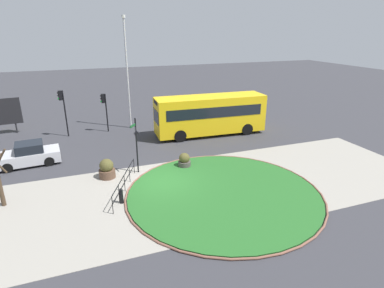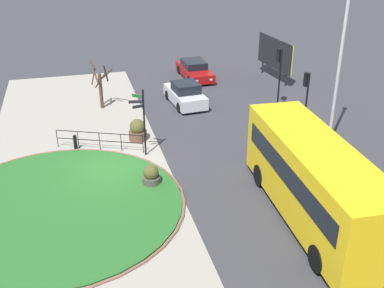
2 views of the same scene
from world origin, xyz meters
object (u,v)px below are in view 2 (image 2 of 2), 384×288
at_px(traffic_light_far, 306,88).
at_px(street_tree_bare, 101,85).
at_px(bus_yellow, 314,181).
at_px(lamppost_tall, 341,51).
at_px(signpost_directional, 142,118).
at_px(bollard_foreground, 75,142).
at_px(billboard_left, 275,54).
at_px(traffic_light_near, 279,66).
at_px(car_far_lane, 185,94).
at_px(planter_near_signpost, 138,131).
at_px(car_near_lane, 194,70).
at_px(planter_kerbside, 151,176).

distance_m(traffic_light_far, street_tree_bare, 12.73).
distance_m(bus_yellow, lamppost_tall, 8.18).
xyz_separation_m(signpost_directional, bollard_foreground, (-1.55, -3.41, -1.65)).
distance_m(signpost_directional, bus_yellow, 9.27).
height_order(lamppost_tall, billboard_left, lamppost_tall).
distance_m(traffic_light_near, lamppost_tall, 6.06).
distance_m(bollard_foreground, car_far_lane, 8.86).
distance_m(planter_near_signpost, street_tree_bare, 5.73).
xyz_separation_m(signpost_directional, car_far_lane, (-6.61, 3.85, -1.41)).
height_order(car_near_lane, lamppost_tall, lamppost_tall).
height_order(lamppost_tall, street_tree_bare, lamppost_tall).
relative_size(car_near_lane, billboard_left, 0.97).
height_order(billboard_left, street_tree_bare, street_tree_bare).
bearing_deg(traffic_light_near, car_near_lane, 12.28).
distance_m(traffic_light_near, billboard_left, 6.39).
bearing_deg(planter_near_signpost, lamppost_tall, 72.16).
relative_size(billboard_left, street_tree_bare, 1.51).
xyz_separation_m(lamppost_tall, planter_kerbside, (1.77, -10.09, -4.70)).
xyz_separation_m(bus_yellow, car_near_lane, (-19.38, 0.31, -1.17)).
distance_m(signpost_directional, street_tree_bare, 7.54).
relative_size(traffic_light_near, billboard_left, 0.82).
height_order(signpost_directional, car_far_lane, signpost_directional).
relative_size(car_far_lane, traffic_light_near, 1.05).
height_order(billboard_left, planter_near_signpost, billboard_left).
relative_size(car_far_lane, street_tree_bare, 1.30).
xyz_separation_m(traffic_light_far, street_tree_bare, (-6.41, -10.96, -0.95)).
bearing_deg(billboard_left, planter_kerbside, -47.79).
bearing_deg(traffic_light_far, car_far_lane, 39.77).
xyz_separation_m(car_near_lane, billboard_left, (1.85, 5.73, 1.34)).
relative_size(car_far_lane, traffic_light_far, 1.22).
bearing_deg(planter_kerbside, traffic_light_near, 127.83).
bearing_deg(billboard_left, traffic_light_far, -19.34).
xyz_separation_m(car_near_lane, traffic_light_near, (7.71, 3.36, 2.25)).
distance_m(bus_yellow, planter_near_signpost, 10.94).
height_order(lamppost_tall, planter_kerbside, lamppost_tall).
height_order(bus_yellow, car_near_lane, bus_yellow).
xyz_separation_m(traffic_light_far, planter_kerbside, (4.01, -9.64, -2.05)).
distance_m(car_near_lane, planter_kerbside, 16.24).
distance_m(bus_yellow, street_tree_bare, 16.37).
xyz_separation_m(bollard_foreground, street_tree_bare, (-5.82, 1.92, 1.09)).
bearing_deg(bus_yellow, planter_kerbside, 56.00).
relative_size(billboard_left, planter_near_signpost, 3.90).
bearing_deg(car_far_lane, traffic_light_far, -140.46).
bearing_deg(bollard_foreground, traffic_light_near, 102.20).
bearing_deg(signpost_directional, bollard_foreground, -114.40).
relative_size(bus_yellow, planter_kerbside, 9.51).
distance_m(traffic_light_near, planter_near_signpost, 9.88).
height_order(signpost_directional, planter_kerbside, signpost_directional).
bearing_deg(signpost_directional, lamppost_tall, 82.62).
bearing_deg(traffic_light_far, bollard_foreground, 82.36).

